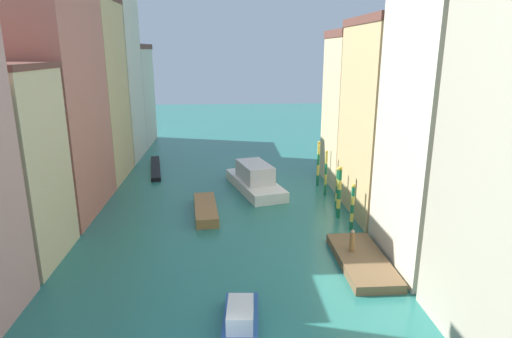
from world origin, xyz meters
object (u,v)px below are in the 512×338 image
at_px(mooring_pole_3, 326,173).
at_px(gondola_black, 156,168).
at_px(waterfront_dock, 362,260).
at_px(person_on_dock, 352,241).
at_px(mooring_pole_4, 318,163).
at_px(mooring_pole_1, 339,192).
at_px(vaporetto_white, 255,180).
at_px(motorboat_1, 240,323).
at_px(motorboat_0, 206,209).
at_px(mooring_pole_0, 352,207).
at_px(mooring_pole_2, 337,188).

relative_size(mooring_pole_3, gondola_black, 0.44).
height_order(waterfront_dock, person_on_dock, person_on_dock).
height_order(mooring_pole_3, mooring_pole_4, mooring_pole_4).
xyz_separation_m(person_on_dock, mooring_pole_1, (1.01, 7.75, 1.05)).
relative_size(mooring_pole_1, vaporetto_white, 0.44).
relative_size(waterfront_dock, vaporetto_white, 0.73).
bearing_deg(person_on_dock, waterfront_dock, -61.98).
bearing_deg(waterfront_dock, gondola_black, 125.11).
bearing_deg(vaporetto_white, waterfront_dock, -69.73).
relative_size(person_on_dock, motorboat_1, 0.27).
relative_size(mooring_pole_1, motorboat_0, 0.64).
relative_size(mooring_pole_4, vaporetto_white, 0.46).
relative_size(mooring_pole_0, motorboat_1, 0.68).
relative_size(waterfront_dock, motorboat_0, 1.07).
bearing_deg(gondola_black, mooring_pole_4, -22.55).
bearing_deg(motorboat_1, mooring_pole_4, 69.52).
distance_m(waterfront_dock, mooring_pole_3, 14.89).
bearing_deg(mooring_pole_2, mooring_pole_1, -101.05).
xyz_separation_m(mooring_pole_1, mooring_pole_4, (0.10, 9.22, 0.13)).
bearing_deg(mooring_pole_4, mooring_pole_0, -88.56).
xyz_separation_m(mooring_pole_4, gondola_black, (-18.65, 7.74, -2.30)).
bearing_deg(gondola_black, waterfront_dock, -54.89).
height_order(mooring_pole_3, vaporetto_white, mooring_pole_3).
distance_m(mooring_pole_4, vaporetto_white, 7.11).
bearing_deg(person_on_dock, mooring_pole_4, 86.25).
height_order(waterfront_dock, gondola_black, waterfront_dock).
xyz_separation_m(waterfront_dock, person_on_dock, (-0.48, 0.91, 1.05)).
xyz_separation_m(mooring_pole_2, mooring_pole_3, (-0.23, 3.77, 0.37)).
bearing_deg(mooring_pole_0, motorboat_1, -126.77).
xyz_separation_m(mooring_pole_0, motorboat_0, (-12.11, 4.43, -1.60)).
bearing_deg(person_on_dock, mooring_pole_1, 82.58).
relative_size(motorboat_0, motorboat_1, 1.24).
bearing_deg(gondola_black, mooring_pole_0, -46.15).
bearing_deg(mooring_pole_2, motorboat_1, -118.29).
distance_m(mooring_pole_3, motorboat_1, 23.61).
height_order(person_on_dock, mooring_pole_2, mooring_pole_2).
relative_size(waterfront_dock, mooring_pole_2, 2.00).
bearing_deg(mooring_pole_2, waterfront_dock, -95.07).
bearing_deg(person_on_dock, motorboat_1, -136.27).
distance_m(person_on_dock, mooring_pole_2, 10.17).
xyz_separation_m(waterfront_dock, mooring_pole_1, (0.53, 8.67, 2.10)).
height_order(mooring_pole_3, motorboat_1, mooring_pole_3).
bearing_deg(mooring_pole_1, mooring_pole_2, 78.95).
distance_m(waterfront_dock, mooring_pole_2, 11.13).
distance_m(mooring_pole_1, mooring_pole_3, 6.06).
bearing_deg(mooring_pole_1, mooring_pole_3, 87.96).
height_order(gondola_black, motorboat_0, motorboat_0).
height_order(waterfront_dock, motorboat_0, motorboat_0).
distance_m(person_on_dock, motorboat_1, 11.29).
bearing_deg(mooring_pole_1, motorboat_0, 171.88).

